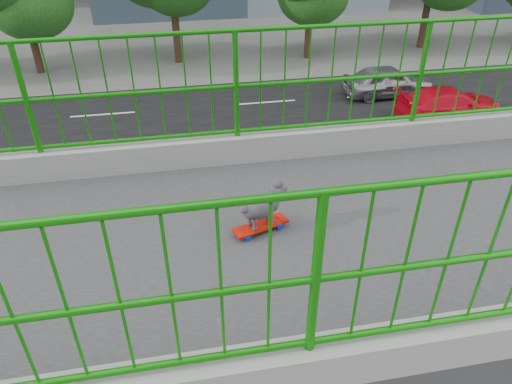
{
  "coord_description": "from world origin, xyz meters",
  "views": [
    {
      "loc": [
        3.15,
        3.35,
        9.63
      ],
      "look_at": [
        -0.59,
        4.05,
        7.1
      ],
      "focal_mm": 33.56,
      "sensor_mm": 36.0,
      "label": 1
    }
  ],
  "objects": [
    {
      "name": "car_3",
      "position": [
        -15.6,
        16.02,
        0.73
      ],
      "size": [
        2.06,
        5.06,
        1.47
      ],
      "primitive_type": "imported",
      "rotation": [
        0.0,
        0.0,
        3.14
      ],
      "color": "red",
      "rests_on": "ground"
    },
    {
      "name": "skateboard",
      "position": [
        -0.11,
        4.0,
        7.05
      ],
      "size": [
        0.3,
        0.52,
        0.07
      ],
      "rotation": [
        0.0,
        0.0,
        0.34
      ],
      "color": "red",
      "rests_on": "footbridge"
    },
    {
      "name": "poodle",
      "position": [
        -0.12,
        4.02,
        7.27
      ],
      "size": [
        0.28,
        0.44,
        0.38
      ],
      "rotation": [
        0.0,
        0.0,
        0.34
      ],
      "color": "#2A272C",
      "rests_on": "skateboard"
    },
    {
      "name": "car_0",
      "position": [
        -6.0,
        11.34,
        0.79
      ],
      "size": [
        1.87,
        4.65,
        1.58
      ],
      "primitive_type": "imported",
      "color": "gray",
      "rests_on": "ground"
    },
    {
      "name": "car_4",
      "position": [
        -18.8,
        14.36,
        0.78
      ],
      "size": [
        1.85,
        4.6,
        1.57
      ],
      "primitive_type": "imported",
      "rotation": [
        0.0,
        0.0,
        3.14
      ],
      "color": "gray",
      "rests_on": "ground"
    },
    {
      "name": "road",
      "position": [
        -13.0,
        0.0,
        0.01
      ],
      "size": [
        18.0,
        90.0,
        0.02
      ],
      "primitive_type": "cube",
      "color": "black",
      "rests_on": "ground"
    }
  ]
}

